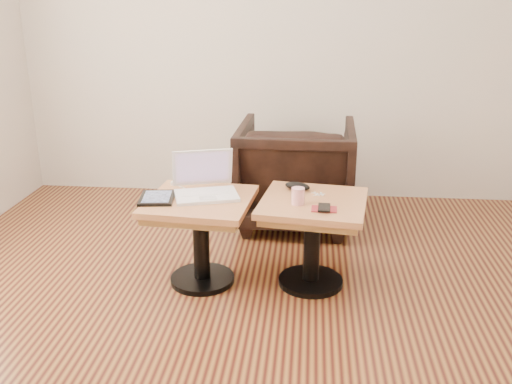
# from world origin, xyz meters

# --- Properties ---
(room_shell) EXTENTS (4.52, 4.52, 2.71)m
(room_shell) POSITION_xyz_m (0.00, 0.00, 1.35)
(room_shell) COLOR #3D1712
(room_shell) RESTS_ON ground
(side_table_left) EXTENTS (0.64, 0.64, 0.54)m
(side_table_left) POSITION_xyz_m (-0.45, 0.58, 0.40)
(side_table_left) COLOR black
(side_table_left) RESTS_ON ground
(side_table_right) EXTENTS (0.67, 0.67, 0.54)m
(side_table_right) POSITION_xyz_m (0.20, 0.62, 0.40)
(side_table_right) COLOR black
(side_table_right) RESTS_ON ground
(laptop) EXTENTS (0.44, 0.41, 0.25)m
(laptop) POSITION_xyz_m (-0.43, 0.66, 0.59)
(laptop) COLOR white
(laptop) RESTS_ON side_table_left
(tablet) EXTENTS (0.22, 0.27, 0.02)m
(tablet) POSITION_xyz_m (-0.70, 0.54, 0.55)
(tablet) COLOR black
(tablet) RESTS_ON side_table_left
(charging_adapter) EXTENTS (0.04, 0.04, 0.02)m
(charging_adapter) POSITION_xyz_m (-0.66, 0.81, 0.55)
(charging_adapter) COLOR white
(charging_adapter) RESTS_ON side_table_left
(glasses_case) EXTENTS (0.17, 0.12, 0.05)m
(glasses_case) POSITION_xyz_m (0.11, 0.78, 0.56)
(glasses_case) COLOR black
(glasses_case) RESTS_ON side_table_right
(striped_cup) EXTENTS (0.10, 0.10, 0.10)m
(striped_cup) POSITION_xyz_m (0.12, 0.55, 0.59)
(striped_cup) COLOR #F65E75
(striped_cup) RESTS_ON side_table_right
(earbuds_tangle) EXTENTS (0.08, 0.05, 0.01)m
(earbuds_tangle) POSITION_xyz_m (0.23, 0.71, 0.55)
(earbuds_tangle) COLOR white
(earbuds_tangle) RESTS_ON side_table_right
(phone_on_sleeve) EXTENTS (0.14, 0.13, 0.02)m
(phone_on_sleeve) POSITION_xyz_m (0.26, 0.47, 0.55)
(phone_on_sleeve) COLOR maroon
(phone_on_sleeve) RESTS_ON side_table_right
(armchair) EXTENTS (0.86, 0.88, 0.78)m
(armchair) POSITION_xyz_m (0.07, 1.59, 0.39)
(armchair) COLOR black
(armchair) RESTS_ON ground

